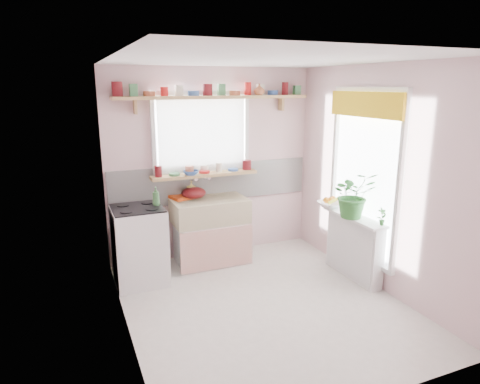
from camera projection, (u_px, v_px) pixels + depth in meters
name	position (u px, v px, depth m)	size (l,w,h in m)	color
room	(283.00, 160.00, 5.24)	(3.20, 3.20, 3.20)	silver
sink_unit	(210.00, 230.00, 5.55)	(0.95, 0.65, 1.11)	white
cooker	(140.00, 245.00, 4.97)	(0.58, 0.58, 0.93)	white
radiator_ledge	(354.00, 246.00, 5.13)	(0.22, 0.95, 0.78)	white
windowsill	(205.00, 174.00, 5.55)	(1.40, 0.22, 0.04)	tan
pine_shelf	(215.00, 97.00, 5.36)	(2.52, 0.24, 0.04)	tan
shelf_crockery	(215.00, 91.00, 5.34)	(2.47, 0.11, 0.12)	#590F14
sill_crockery	(203.00, 169.00, 5.52)	(1.35, 0.11, 0.12)	#590F14
dish_tray	(185.00, 196.00, 5.53)	(0.36, 0.27, 0.04)	#DD4813
colander	(194.00, 193.00, 5.50)	(0.32, 0.32, 0.14)	#4E0D10
jade_plant	(354.00, 195.00, 4.90)	(0.49, 0.43, 0.55)	#2C6E2C
fruit_bowl	(330.00, 205.00, 5.35)	(0.30, 0.30, 0.07)	white
herb_pot	(382.00, 216.00, 4.67)	(0.10, 0.07, 0.20)	#2B6729
soap_bottle_sink	(191.00, 189.00, 5.54)	(0.10, 0.10, 0.22)	#EADA68
sill_cup	(204.00, 169.00, 5.59)	(0.12, 0.12, 0.09)	silver
sill_bowl	(191.00, 173.00, 5.41)	(0.20, 0.20, 0.06)	#2F559A
shelf_vase	(259.00, 89.00, 5.50)	(0.14, 0.14, 0.15)	#A25631
cooker_bottle	(156.00, 196.00, 4.92)	(0.08, 0.08, 0.22)	#38713C
fruit	(331.00, 200.00, 5.34)	(0.20, 0.14, 0.10)	orange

